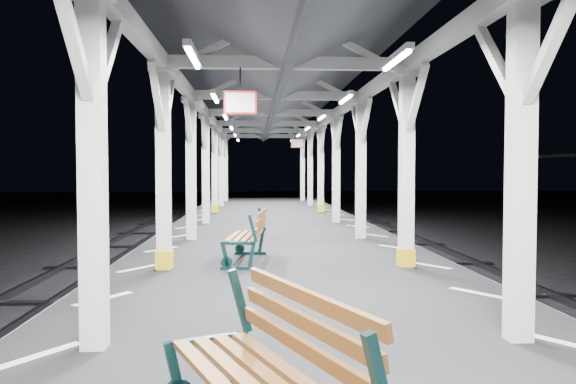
{
  "coord_description": "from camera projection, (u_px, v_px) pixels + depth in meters",
  "views": [
    {
      "loc": [
        -0.54,
        -7.2,
        2.65
      ],
      "look_at": [
        0.14,
        3.87,
        2.2
      ],
      "focal_mm": 35.0,
      "sensor_mm": 36.0,
      "label": 1
    }
  ],
  "objects": [
    {
      "name": "ground",
      "position": [
        296.0,
        372.0,
        7.32
      ],
      "size": [
        120.0,
        120.0,
        0.0
      ],
      "primitive_type": "plane",
      "color": "black",
      "rests_on": "ground"
    },
    {
      "name": "platform",
      "position": [
        296.0,
        334.0,
        7.3
      ],
      "size": [
        6.0,
        50.0,
        1.0
      ],
      "primitive_type": "cube",
      "color": "black",
      "rests_on": "ground"
    },
    {
      "name": "hazard_stripes_left",
      "position": [
        104.0,
        299.0,
        7.13
      ],
      "size": [
        1.0,
        48.0,
        0.01
      ],
      "primitive_type": "cube",
      "color": "silver",
      "rests_on": "platform"
    },
    {
      "name": "hazard_stripes_right",
      "position": [
        480.0,
        293.0,
        7.42
      ],
      "size": [
        1.0,
        48.0,
        0.01
      ],
      "primitive_type": "cube",
      "color": "silver",
      "rests_on": "platform"
    },
    {
      "name": "canopy",
      "position": [
        296.0,
        18.0,
        7.11
      ],
      "size": [
        5.4,
        49.0,
        4.65
      ],
      "color": "beige",
      "rests_on": "platform"
    },
    {
      "name": "bench_near",
      "position": [
        272.0,
        370.0,
        3.18
      ],
      "size": [
        1.26,
        1.88,
        0.96
      ],
      "rotation": [
        0.0,
        0.0,
        0.39
      ],
      "color": "black",
      "rests_on": "platform"
    },
    {
      "name": "bench_mid",
      "position": [
        251.0,
        234.0,
        9.96
      ],
      "size": [
        0.81,
        1.76,
        0.92
      ],
      "rotation": [
        0.0,
        0.0,
        -0.11
      ],
      "color": "black",
      "rests_on": "platform"
    }
  ]
}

